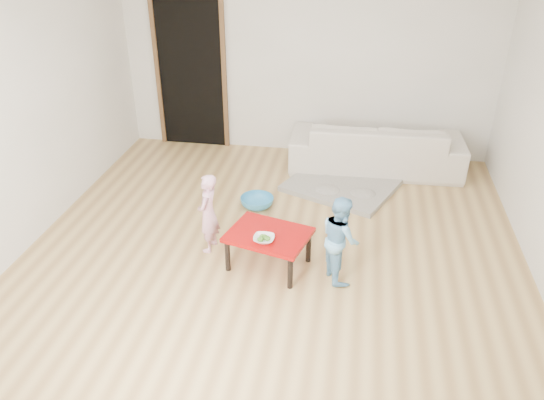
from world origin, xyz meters
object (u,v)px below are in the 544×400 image
(red_table, at_px, (269,249))
(basin, at_px, (257,202))
(child_pink, at_px, (208,213))
(bowl, at_px, (264,239))
(child_blue, at_px, (340,238))
(sofa, at_px, (376,146))

(red_table, xyz_separation_m, basin, (-0.33, 1.11, -0.13))
(child_pink, bearing_deg, bowl, 65.83)
(red_table, xyz_separation_m, child_blue, (0.68, -0.05, 0.24))
(sofa, xyz_separation_m, child_blue, (-0.33, -2.46, 0.10))
(bowl, bearing_deg, child_blue, 7.25)
(child_pink, relative_size, basin, 2.15)
(red_table, bearing_deg, bowl, -97.24)
(child_blue, distance_m, basin, 1.58)
(sofa, height_order, child_pink, child_pink)
(red_table, distance_m, child_blue, 0.72)
(basin, bearing_deg, sofa, 43.91)
(child_blue, relative_size, basin, 2.19)
(red_table, distance_m, child_pink, 0.71)
(sofa, relative_size, bowl, 11.43)
(red_table, height_order, basin, red_table)
(sofa, xyz_separation_m, basin, (-1.34, -1.29, -0.26))
(bowl, xyz_separation_m, child_blue, (0.69, 0.09, 0.03))
(child_pink, distance_m, child_blue, 1.34)
(sofa, distance_m, basin, 1.88)
(child_blue, xyz_separation_m, basin, (-1.01, 1.17, -0.36))
(sofa, distance_m, child_pink, 2.76)
(sofa, bearing_deg, child_pink, 51.70)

